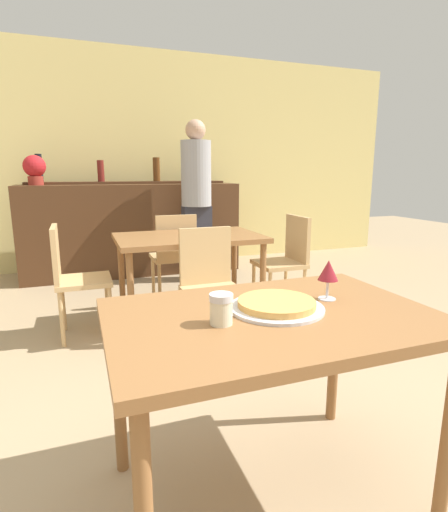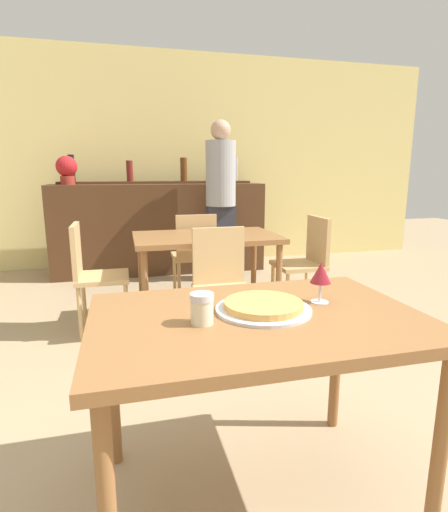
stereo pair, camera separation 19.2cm
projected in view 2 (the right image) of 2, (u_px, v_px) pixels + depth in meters
ground_plane at (254, 495)px, 1.58m from camera, size 16.00×16.00×0.00m
wall_back at (154, 161)px, 5.36m from camera, size 8.00×0.05×2.80m
dining_table_near at (257, 336)px, 1.44m from camera, size 1.17×0.79×0.75m
dining_table_far at (206, 245)px, 3.30m from camera, size 1.17×0.75×0.74m
bar_counter at (160, 228)px, 5.05m from camera, size 2.60×0.56×1.11m
bar_back_shelf at (159, 178)px, 5.06m from camera, size 2.39×0.24×0.35m
chair_far_side_front at (222, 280)px, 2.81m from camera, size 0.40×0.40×0.87m
chair_far_side_back at (195, 251)px, 3.85m from camera, size 0.40×0.40×0.87m
chair_far_side_left at (92, 270)px, 3.11m from camera, size 0.40×0.40×0.87m
chair_far_side_right at (306, 258)px, 3.55m from camera, size 0.40×0.40×0.87m
pizza_tray at (263, 307)px, 1.45m from camera, size 0.35×0.35×0.04m
cheese_shaker at (202, 308)px, 1.33m from camera, size 0.08×0.08×0.11m
person_standing at (221, 195)px, 4.57m from camera, size 0.34×0.34×1.82m
wine_glass at (321, 274)px, 1.53m from camera, size 0.08×0.08×0.16m
potted_plant at (67, 169)px, 4.60m from camera, size 0.24×0.24×0.33m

